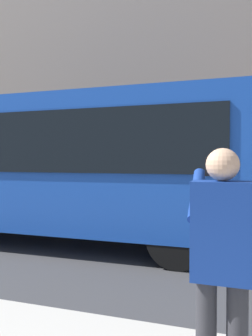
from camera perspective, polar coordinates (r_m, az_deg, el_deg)
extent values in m
plane|color=#38383A|center=(6.89, 12.30, -13.53)|extent=(60.00, 60.00, 0.00)
cube|color=gray|center=(14.09, 15.19, 18.81)|extent=(28.00, 0.80, 12.00)
cube|color=#1947AD|center=(7.41, -13.20, 0.82)|extent=(9.00, 2.50, 2.60)
cube|color=black|center=(6.37, -19.07, 4.29)|extent=(7.60, 0.06, 1.10)
cylinder|color=black|center=(7.61, 11.50, -8.25)|extent=(1.00, 0.28, 1.00)
cylinder|color=black|center=(5.47, 8.95, -12.06)|extent=(1.00, 0.28, 1.00)
cube|color=navy|center=(2.30, 16.46, -10.48)|extent=(0.40, 0.24, 0.66)
sphere|color=#D8A884|center=(2.25, 16.54, 0.57)|extent=(0.22, 0.22, 0.22)
cylinder|color=navy|center=(2.43, 12.32, -4.55)|extent=(0.09, 0.48, 0.37)
cube|color=black|center=(2.55, 14.43, 0.22)|extent=(0.07, 0.01, 0.14)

